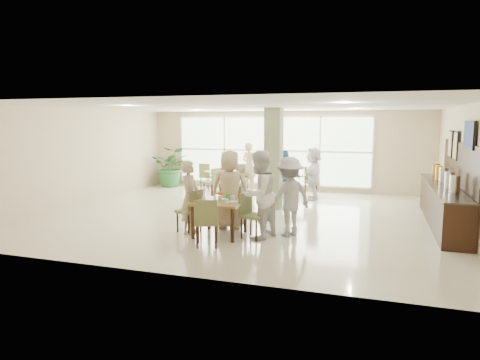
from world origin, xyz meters
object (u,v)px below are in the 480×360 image
(round_table_left, at_px, (221,176))
(teen_standing, at_px, (289,197))
(teen_far, at_px, (230,189))
(teen_left, at_px, (190,197))
(buffet_counter, at_px, (444,202))
(round_table_right, at_px, (289,180))
(adult_standing, at_px, (249,167))
(adult_a, at_px, (284,177))
(potted_plant, at_px, (171,167))
(adult_b, at_px, (313,173))
(teen_right, at_px, (259,195))
(main_table, at_px, (220,205))

(round_table_left, bearing_deg, teen_standing, -55.16)
(teen_far, bearing_deg, teen_left, 36.05)
(teen_left, bearing_deg, buffet_counter, -66.89)
(round_table_right, bearing_deg, buffet_counter, -30.83)
(adult_standing, bearing_deg, adult_a, 156.59)
(potted_plant, bearing_deg, adult_b, -10.83)
(round_table_left, distance_m, teen_right, 5.92)
(buffet_counter, height_order, adult_standing, buffet_counter)
(round_table_right, xyz_separation_m, teen_standing, (0.95, -4.61, 0.28))
(teen_right, height_order, adult_b, teen_right)
(teen_left, bearing_deg, teen_standing, -79.85)
(buffet_counter, xyz_separation_m, teen_far, (-4.69, -1.88, 0.34))
(adult_b, bearing_deg, teen_right, -11.68)
(adult_a, bearing_deg, adult_b, 50.31)
(adult_a, height_order, adult_standing, adult_standing)
(round_table_right, height_order, teen_far, teen_far)
(potted_plant, height_order, teen_far, teen_far)
(teen_standing, relative_size, adult_b, 1.03)
(round_table_left, bearing_deg, buffet_counter, -22.44)
(buffet_counter, distance_m, teen_left, 5.95)
(potted_plant, bearing_deg, adult_standing, -2.86)
(teen_far, bearing_deg, round_table_left, -75.29)
(teen_standing, height_order, adult_b, teen_standing)
(potted_plant, height_order, teen_right, teen_right)
(teen_far, xyz_separation_m, adult_b, (1.25, 4.33, -0.08))
(main_table, relative_size, teen_far, 0.57)
(round_table_right, bearing_deg, potted_plant, 168.25)
(round_table_right, relative_size, potted_plant, 0.72)
(main_table, distance_m, teen_right, 0.88)
(adult_b, bearing_deg, potted_plant, -107.84)
(round_table_right, xyz_separation_m, adult_standing, (-1.57, 0.82, 0.29))
(potted_plant, xyz_separation_m, teen_right, (5.07, -5.96, 0.17))
(potted_plant, bearing_deg, buffet_counter, -21.44)
(buffet_counter, height_order, adult_a, buffet_counter)
(round_table_right, relative_size, buffet_counter, 0.23)
(buffet_counter, height_order, adult_b, buffet_counter)
(teen_far, height_order, adult_b, teen_far)
(buffet_counter, bearing_deg, round_table_right, 149.17)
(teen_right, relative_size, adult_standing, 1.07)
(teen_left, height_order, adult_standing, adult_standing)
(main_table, height_order, teen_standing, teen_standing)
(teen_far, distance_m, adult_standing, 5.34)
(adult_b, relative_size, adult_standing, 0.96)
(teen_far, bearing_deg, adult_b, -114.37)
(teen_standing, bearing_deg, buffet_counter, 162.57)
(main_table, xyz_separation_m, buffet_counter, (4.68, 2.54, -0.11))
(teen_left, bearing_deg, adult_standing, 1.97)
(buffet_counter, relative_size, adult_a, 2.95)
(teen_right, bearing_deg, teen_standing, 143.95)
(main_table, bearing_deg, round_table_left, 110.40)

